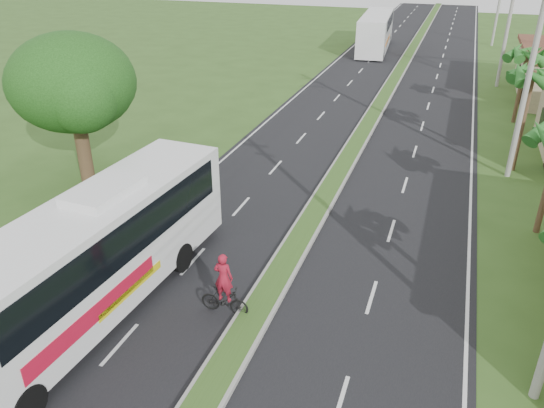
% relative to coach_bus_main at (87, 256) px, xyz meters
% --- Properties ---
extents(ground, '(180.00, 180.00, 0.00)m').
position_rel_coach_bus_main_xyz_m(ground, '(5.05, -1.01, -2.32)').
color(ground, '#33521E').
rests_on(ground, ground).
extents(road_asphalt, '(14.00, 160.00, 0.02)m').
position_rel_coach_bus_main_xyz_m(road_asphalt, '(5.05, 18.99, -2.31)').
color(road_asphalt, black).
rests_on(road_asphalt, ground).
extents(median_strip, '(1.20, 160.00, 0.18)m').
position_rel_coach_bus_main_xyz_m(median_strip, '(5.05, 18.99, -2.22)').
color(median_strip, gray).
rests_on(median_strip, ground).
extents(lane_edge_left, '(0.12, 160.00, 0.01)m').
position_rel_coach_bus_main_xyz_m(lane_edge_left, '(-1.65, 18.99, -2.32)').
color(lane_edge_left, silver).
rests_on(lane_edge_left, ground).
extents(lane_edge_right, '(0.12, 160.00, 0.01)m').
position_rel_coach_bus_main_xyz_m(lane_edge_right, '(11.75, 18.99, -2.32)').
color(lane_edge_right, silver).
rests_on(lane_edge_right, ground).
extents(palm_verge_c, '(2.40, 2.40, 5.85)m').
position_rel_coach_bus_main_xyz_m(palm_verge_c, '(13.85, 17.99, 2.80)').
color(palm_verge_c, '#473321').
rests_on(palm_verge_c, ground).
extents(palm_verge_d, '(2.40, 2.40, 5.25)m').
position_rel_coach_bus_main_xyz_m(palm_verge_d, '(14.35, 26.99, 2.23)').
color(palm_verge_d, '#473321').
rests_on(palm_verge_d, ground).
extents(shade_tree, '(6.30, 6.00, 7.54)m').
position_rel_coach_bus_main_xyz_m(shade_tree, '(-7.07, 9.01, 2.70)').
color(shade_tree, '#473321').
rests_on(shade_tree, ground).
extents(utility_pole_b, '(3.20, 0.28, 12.00)m').
position_rel_coach_bus_main_xyz_m(utility_pole_b, '(13.52, 16.99, 3.93)').
color(utility_pole_b, gray).
rests_on(utility_pole_b, ground).
extents(utility_pole_c, '(1.60, 0.28, 11.00)m').
position_rel_coach_bus_main_xyz_m(utility_pole_c, '(13.55, 36.99, 3.35)').
color(utility_pole_c, gray).
rests_on(utility_pole_c, ground).
extents(coach_bus_main, '(3.47, 13.21, 4.23)m').
position_rel_coach_bus_main_xyz_m(coach_bus_main, '(0.00, 0.00, 0.00)').
color(coach_bus_main, white).
rests_on(coach_bus_main, ground).
extents(coach_bus_far, '(3.84, 13.37, 3.84)m').
position_rel_coach_bus_main_xyz_m(coach_bus_far, '(1.04, 49.78, -0.14)').
color(coach_bus_far, white).
rests_on(coach_bus_far, ground).
extents(motorcyclist, '(1.70, 0.49, 2.33)m').
position_rel_coach_bus_main_xyz_m(motorcyclist, '(4.02, 1.50, -1.47)').
color(motorcyclist, black).
rests_on(motorcyclist, ground).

